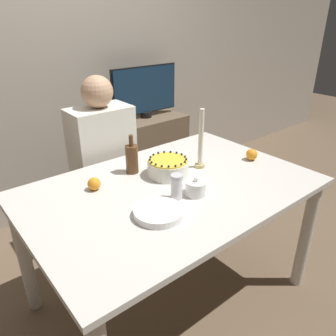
{
  "coord_description": "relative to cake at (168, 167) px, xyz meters",
  "views": [
    {
      "loc": [
        -0.96,
        -1.15,
        1.57
      ],
      "look_at": [
        0.07,
        0.11,
        0.8
      ],
      "focal_mm": 35.0,
      "sensor_mm": 36.0,
      "label": 1
    }
  ],
  "objects": [
    {
      "name": "plate_stack",
      "position": [
        -0.29,
        -0.29,
        -0.03
      ],
      "size": [
        0.22,
        0.22,
        0.03
      ],
      "color": "white",
      "rests_on": "dining_table"
    },
    {
      "name": "side_cabinet",
      "position": [
        0.59,
        1.04,
        -0.43
      ],
      "size": [
        0.67,
        0.41,
        0.74
      ],
      "color": "brown",
      "rests_on": "ground_plane"
    },
    {
      "name": "candle",
      "position": [
        0.21,
        -0.04,
        0.1
      ],
      "size": [
        0.06,
        0.06,
        0.35
      ],
      "color": "tan",
      "rests_on": "dining_table"
    },
    {
      "name": "orange_fruit_1",
      "position": [
        -0.4,
        0.11,
        -0.01
      ],
      "size": [
        0.07,
        0.07,
        0.07
      ],
      "color": "orange",
      "rests_on": "dining_table"
    },
    {
      "name": "sugar_shaker",
      "position": [
        -0.13,
        -0.23,
        0.02
      ],
      "size": [
        0.06,
        0.06,
        0.13
      ],
      "color": "white",
      "rests_on": "dining_table"
    },
    {
      "name": "wall_behind",
      "position": [
        -0.07,
        1.29,
        0.5
      ],
      "size": [
        8.0,
        0.05,
        2.6
      ],
      "color": "#ADA393",
      "rests_on": "ground_plane"
    },
    {
      "name": "orange_fruit_0",
      "position": [
        0.53,
        -0.16,
        -0.01
      ],
      "size": [
        0.07,
        0.07,
        0.07
      ],
      "color": "orange",
      "rests_on": "dining_table"
    },
    {
      "name": "person_man_blue_shirt",
      "position": [
        -0.09,
        0.58,
        -0.27
      ],
      "size": [
        0.4,
        0.34,
        1.23
      ],
      "rotation": [
        0.0,
        0.0,
        3.14
      ],
      "color": "#2D2D38",
      "rests_on": "ground_plane"
    },
    {
      "name": "tv_monitor",
      "position": [
        0.59,
        1.04,
        0.16
      ],
      "size": [
        0.65,
        0.1,
        0.44
      ],
      "color": "black",
      "rests_on": "side_cabinet"
    },
    {
      "name": "sugar_bowl",
      "position": [
        -0.03,
        -0.25,
        -0.01
      ],
      "size": [
        0.11,
        0.11,
        0.1
      ],
      "color": "white",
      "rests_on": "dining_table"
    },
    {
      "name": "cake",
      "position": [
        0.0,
        0.0,
        0.0
      ],
      "size": [
        0.23,
        0.23,
        0.1
      ],
      "color": "white",
      "rests_on": "dining_table"
    },
    {
      "name": "ground_plane",
      "position": [
        -0.07,
        -0.11,
        -0.8
      ],
      "size": [
        12.0,
        12.0,
        0.0
      ],
      "primitive_type": "plane",
      "color": "brown"
    },
    {
      "name": "dining_table",
      "position": [
        -0.07,
        -0.11,
        -0.15
      ],
      "size": [
        1.49,
        0.99,
        0.76
      ],
      "color": "beige",
      "rests_on": "ground_plane"
    },
    {
      "name": "bottle",
      "position": [
        -0.13,
        0.15,
        0.04
      ],
      "size": [
        0.07,
        0.07,
        0.22
      ],
      "color": "brown",
      "rests_on": "dining_table"
    }
  ]
}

